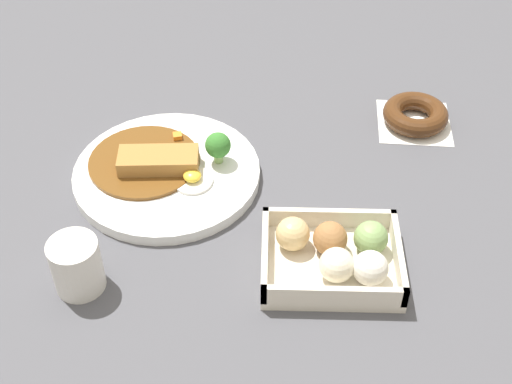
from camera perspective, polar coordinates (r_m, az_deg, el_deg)
ground_plane at (r=1.06m, az=1.15°, el=-0.01°), size 1.60×1.60×0.00m
curry_plate at (r=1.08m, az=-7.26°, el=1.72°), size 0.28×0.28×0.07m
donut_box at (r=0.94m, az=6.45°, el=-5.09°), size 0.18×0.15×0.06m
chocolate_ring_donut at (r=1.21m, az=12.78°, el=6.11°), size 0.13×0.13×0.03m
coffee_mug at (r=0.93m, az=-14.31°, el=-5.79°), size 0.07×0.07×0.08m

